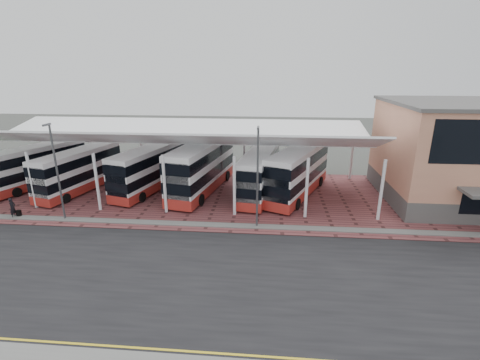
{
  "coord_description": "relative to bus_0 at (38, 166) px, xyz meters",
  "views": [
    {
      "loc": [
        2.84,
        -18.86,
        12.21
      ],
      "look_at": [
        0.39,
        9.43,
        2.88
      ],
      "focal_mm": 26.0,
      "sensor_mm": 36.0,
      "label": 1
    }
  ],
  "objects": [
    {
      "name": "ground",
      "position": [
        21.46,
        -14.35,
        -2.18
      ],
      "size": [
        140.0,
        140.0,
        0.0
      ],
      "primitive_type": "plane",
      "color": "#42443F"
    },
    {
      "name": "road",
      "position": [
        21.46,
        -15.35,
        -2.17
      ],
      "size": [
        120.0,
        14.0,
        0.02
      ],
      "primitive_type": "cube",
      "color": "black",
      "rests_on": "ground"
    },
    {
      "name": "forecourt",
      "position": [
        23.46,
        -1.35,
        -2.15
      ],
      "size": [
        72.0,
        16.0,
        0.06
      ],
      "primitive_type": "cube",
      "color": "brown",
      "rests_on": "ground"
    },
    {
      "name": "north_kerb",
      "position": [
        21.46,
        -8.15,
        -2.11
      ],
      "size": [
        120.0,
        0.8,
        0.14
      ],
      "primitive_type": "cube",
      "color": "slate",
      "rests_on": "ground"
    },
    {
      "name": "yellow_line_near",
      "position": [
        21.46,
        -21.35,
        -2.16
      ],
      "size": [
        120.0,
        0.12,
        0.01
      ],
      "primitive_type": "cube",
      "color": "yellow",
      "rests_on": "road"
    },
    {
      "name": "yellow_line_far",
      "position": [
        21.46,
        -21.05,
        -2.16
      ],
      "size": [
        120.0,
        0.12,
        0.01
      ],
      "primitive_type": "cube",
      "color": "yellow",
      "rests_on": "road"
    },
    {
      "name": "canopy",
      "position": [
        15.46,
        -0.42,
        3.61
      ],
      "size": [
        37.0,
        11.63,
        7.07
      ],
      "color": "white",
      "rests_on": "ground"
    },
    {
      "name": "lamp_west",
      "position": [
        7.46,
        -8.08,
        2.18
      ],
      "size": [
        0.16,
        0.9,
        8.07
      ],
      "color": "#4C4E52",
      "rests_on": "ground"
    },
    {
      "name": "lamp_east",
      "position": [
        23.46,
        -8.08,
        2.18
      ],
      "size": [
        0.16,
        0.9,
        8.07
      ],
      "color": "#4C4E52",
      "rests_on": "ground"
    },
    {
      "name": "bus_0",
      "position": [
        0.0,
        0.0,
        0.0
      ],
      "size": [
        6.03,
        10.51,
        4.27
      ],
      "rotation": [
        0.0,
        0.0,
        -0.38
      ],
      "color": "white",
      "rests_on": "forecourt"
    },
    {
      "name": "bus_1",
      "position": [
        5.21,
        -1.17,
        -0.04
      ],
      "size": [
        4.73,
        10.45,
        4.2
      ],
      "rotation": [
        0.0,
        0.0,
        -0.24
      ],
      "color": "white",
      "rests_on": "forecourt"
    },
    {
      "name": "bus_2",
      "position": [
        12.22,
        -0.17,
        0.06
      ],
      "size": [
        5.13,
        10.94,
        4.4
      ],
      "rotation": [
        0.0,
        0.0,
        -0.26
      ],
      "color": "white",
      "rests_on": "forecourt"
    },
    {
      "name": "bus_3",
      "position": [
        17.6,
        -0.13,
        0.33
      ],
      "size": [
        5.05,
        12.29,
        4.94
      ],
      "rotation": [
        0.0,
        0.0,
        -0.2
      ],
      "color": "white",
      "rests_on": "forecourt"
    },
    {
      "name": "bus_4",
      "position": [
        23.36,
        -0.64,
        0.02
      ],
      "size": [
        3.99,
        10.7,
        4.31
      ],
      "rotation": [
        0.0,
        0.0,
        -0.16
      ],
      "color": "white",
      "rests_on": "forecourt"
    },
    {
      "name": "bus_5",
      "position": [
        27.16,
        -0.47,
        0.2
      ],
      "size": [
        6.91,
        11.45,
        4.68
      ],
      "rotation": [
        0.0,
        0.0,
        -0.41
      ],
      "color": "white",
      "rests_on": "forecourt"
    },
    {
      "name": "pedestrian",
      "position": [
        3.0,
        -8.09,
        -1.25
      ],
      "size": [
        0.48,
        0.67,
        1.74
      ],
      "primitive_type": "imported",
      "rotation": [
        0.0,
        0.0,
        1.68
      ],
      "color": "black",
      "rests_on": "forecourt"
    },
    {
      "name": "suitcase",
      "position": [
        3.32,
        -7.93,
        -1.82
      ],
      "size": [
        0.35,
        0.25,
        0.6
      ],
      "primitive_type": "cube",
      "color": "black",
      "rests_on": "forecourt"
    }
  ]
}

